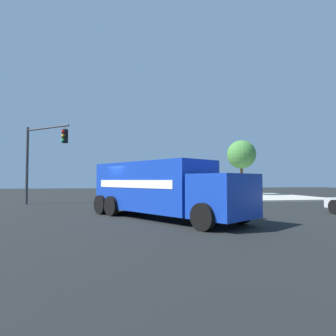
{
  "coord_description": "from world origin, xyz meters",
  "views": [
    {
      "loc": [
        0.66,
        15.21,
        1.81
      ],
      "look_at": [
        -1.58,
        2.17,
        2.37
      ],
      "focal_mm": 30.53,
      "sensor_mm": 36.0,
      "label": 1
    }
  ],
  "objects": [
    {
      "name": "traffic_light_primary",
      "position": [
        6.41,
        -6.91,
        3.85
      ],
      "size": [
        3.56,
        2.83,
        5.82
      ],
      "color": "#38383D",
      "rests_on": "ground"
    },
    {
      "name": "shade_tree_near",
      "position": [
        -12.97,
        -15.06,
        4.68
      ],
      "size": [
        3.21,
        3.21,
        6.17
      ],
      "color": "brown",
      "rests_on": "sidewalk_corner_near"
    },
    {
      "name": "pedestrian_near_corner",
      "position": [
        -9.61,
        -14.02,
        1.17
      ],
      "size": [
        0.53,
        0.27,
        1.79
      ],
      "color": "navy",
      "rests_on": "sidewalk_corner_near"
    },
    {
      "name": "picket_fence_run",
      "position": [
        -12.78,
        -18.62,
        0.62
      ],
      "size": [
        5.14,
        0.05,
        0.95
      ],
      "color": "silver",
      "rests_on": "sidewalk_corner_near"
    },
    {
      "name": "sidewalk_corner_near",
      "position": [
        -12.78,
        -12.78,
        0.07
      ],
      "size": [
        12.16,
        12.16,
        0.14
      ],
      "primitive_type": "cube",
      "color": "#B2ADA0",
      "rests_on": "ground"
    },
    {
      "name": "ground_plane",
      "position": [
        0.0,
        0.0,
        0.0
      ],
      "size": [
        100.0,
        100.0,
        0.0
      ],
      "primitive_type": "plane",
      "color": "black"
    },
    {
      "name": "delivery_truck",
      "position": [
        -1.34,
        1.74,
        1.42
      ],
      "size": [
        6.87,
        8.48,
        2.68
      ],
      "color": "#1438AD",
      "rests_on": "ground"
    }
  ]
}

